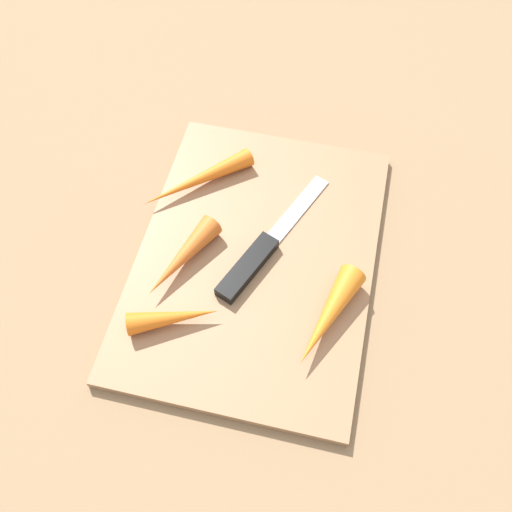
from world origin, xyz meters
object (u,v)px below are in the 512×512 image
object	(u,v)px
knife	(255,259)
carrot_long	(328,317)
carrot_shortest	(173,318)
carrot_longest	(198,180)
cutting_board	(256,259)
carrot_short	(182,258)

from	to	relation	value
knife	carrot_long	xyz separation A→B (m)	(0.06, 0.09, 0.01)
knife	carrot_shortest	bearing A→B (deg)	166.95
carrot_long	carrot_longest	size ratio (longest dim) A/B	0.83
cutting_board	carrot_shortest	xyz separation A→B (m)	(0.10, -0.06, 0.02)
carrot_short	carrot_long	distance (m)	0.17
carrot_long	carrot_longest	xyz separation A→B (m)	(-0.14, -0.18, -0.00)
cutting_board	carrot_long	bearing A→B (deg)	54.97
carrot_shortest	carrot_short	bearing A→B (deg)	76.98
cutting_board	carrot_long	size ratio (longest dim) A/B	3.06
carrot_shortest	carrot_short	world-z (taller)	carrot_short
cutting_board	carrot_short	distance (m)	0.08
cutting_board	carrot_longest	world-z (taller)	carrot_longest
carrot_long	carrot_longest	distance (m)	0.23
carrot_shortest	carrot_longest	xyz separation A→B (m)	(-0.18, -0.02, -0.00)
cutting_board	carrot_short	xyz separation A→B (m)	(0.03, -0.08, 0.02)
carrot_shortest	carrot_short	xyz separation A→B (m)	(-0.07, -0.01, 0.00)
carrot_short	carrot_long	bearing A→B (deg)	100.75
knife	carrot_long	distance (m)	0.11
carrot_longest	cutting_board	bearing A→B (deg)	94.48
cutting_board	carrot_shortest	world-z (taller)	carrot_shortest
carrot_long	carrot_longest	world-z (taller)	carrot_long
carrot_short	carrot_longest	distance (m)	0.11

